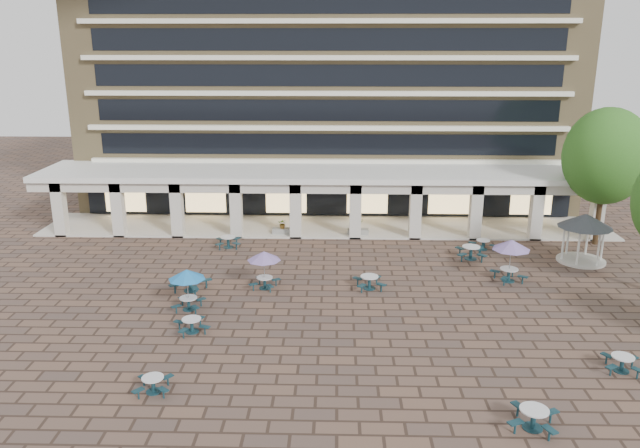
{
  "coord_description": "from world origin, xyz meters",
  "views": [
    {
      "loc": [
        0.75,
        -30.06,
        13.54
      ],
      "look_at": [
        -0.13,
        3.0,
        3.77
      ],
      "focal_mm": 35.0,
      "sensor_mm": 36.0,
      "label": 1
    }
  ],
  "objects_px": {
    "picnic_table_2": "(534,417)",
    "planter_left": "(283,229)",
    "picnic_table_0": "(153,383)",
    "picnic_table_1": "(192,324)",
    "gazebo": "(585,226)",
    "planter_right": "(358,229)"
  },
  "relations": [
    {
      "from": "picnic_table_2",
      "to": "planter_right",
      "type": "bearing_deg",
      "value": 123.6
    },
    {
      "from": "picnic_table_0",
      "to": "planter_left",
      "type": "distance_m",
      "value": 21.37
    },
    {
      "from": "planter_left",
      "to": "planter_right",
      "type": "xyz_separation_m",
      "value": [
        5.43,
        -0.0,
        0.06
      ]
    },
    {
      "from": "picnic_table_0",
      "to": "gazebo",
      "type": "relative_size",
      "value": 0.47
    },
    {
      "from": "picnic_table_2",
      "to": "planter_left",
      "type": "distance_m",
      "value": 25.64
    },
    {
      "from": "picnic_table_2",
      "to": "gazebo",
      "type": "xyz_separation_m",
      "value": [
        8.42,
        18.02,
        1.88
      ]
    },
    {
      "from": "picnic_table_1",
      "to": "gazebo",
      "type": "distance_m",
      "value": 24.98
    },
    {
      "from": "picnic_table_0",
      "to": "planter_right",
      "type": "xyz_separation_m",
      "value": [
        8.85,
        21.1,
        0.13
      ]
    },
    {
      "from": "picnic_table_1",
      "to": "gazebo",
      "type": "xyz_separation_m",
      "value": [
        22.54,
        10.61,
        1.94
      ]
    },
    {
      "from": "planter_right",
      "to": "picnic_table_1",
      "type": "bearing_deg",
      "value": -118.41
    },
    {
      "from": "picnic_table_0",
      "to": "picnic_table_1",
      "type": "xyz_separation_m",
      "value": [
        0.34,
        5.37,
        0.02
      ]
    },
    {
      "from": "planter_right",
      "to": "picnic_table_0",
      "type": "bearing_deg",
      "value": -112.76
    },
    {
      "from": "picnic_table_2",
      "to": "picnic_table_0",
      "type": "bearing_deg",
      "value": -168.07
    },
    {
      "from": "planter_left",
      "to": "gazebo",
      "type": "bearing_deg",
      "value": -14.73
    },
    {
      "from": "picnic_table_2",
      "to": "planter_right",
      "type": "relative_size",
      "value": 1.42
    },
    {
      "from": "picnic_table_0",
      "to": "planter_left",
      "type": "relative_size",
      "value": 1.05
    },
    {
      "from": "picnic_table_0",
      "to": "picnic_table_1",
      "type": "distance_m",
      "value": 5.38
    },
    {
      "from": "picnic_table_1",
      "to": "picnic_table_2",
      "type": "bearing_deg",
      "value": -51.96
    },
    {
      "from": "picnic_table_1",
      "to": "planter_right",
      "type": "distance_m",
      "value": 17.88
    },
    {
      "from": "planter_left",
      "to": "picnic_table_2",
      "type": "bearing_deg",
      "value": -64.49
    },
    {
      "from": "picnic_table_1",
      "to": "planter_right",
      "type": "bearing_deg",
      "value": 37.33
    },
    {
      "from": "picnic_table_1",
      "to": "picnic_table_2",
      "type": "height_order",
      "value": "picnic_table_2"
    }
  ]
}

